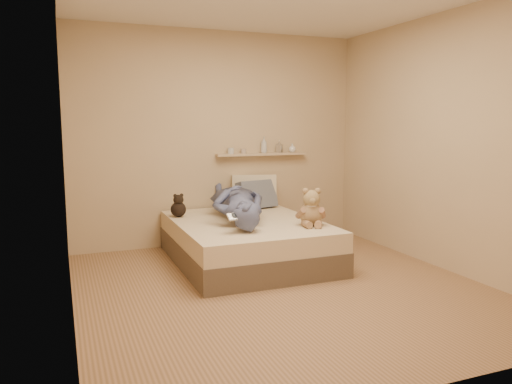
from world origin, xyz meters
name	(u,v)px	position (x,y,z in m)	size (l,w,h in m)	color
room	(283,145)	(0.00, 0.00, 1.30)	(3.80, 3.80, 3.80)	#976F4E
bed	(247,241)	(0.00, 0.93, 0.22)	(1.50, 1.90, 0.45)	brown
game_console	(237,216)	(-0.30, 0.38, 0.62)	(0.20, 0.11, 0.06)	silver
teddy_bear	(311,210)	(0.53, 0.44, 0.61)	(0.31, 0.32, 0.40)	#9B7F55
dark_plush	(178,207)	(-0.63, 1.42, 0.56)	(0.17, 0.17, 0.26)	black
pillow_cream	(254,191)	(0.41, 1.76, 0.65)	(0.55, 0.16, 0.40)	beige
pillow_grey	(257,195)	(0.39, 1.62, 0.62)	(0.50, 0.14, 0.34)	slate
person	(237,202)	(-0.06, 1.07, 0.64)	(0.58, 1.59, 0.38)	#4E537B
wall_shelf	(262,154)	(0.55, 1.84, 1.10)	(1.20, 0.12, 0.03)	tan
shelf_bottles	(269,147)	(0.64, 1.84, 1.19)	(0.94, 0.12, 0.21)	#B5BBBE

